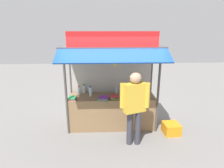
% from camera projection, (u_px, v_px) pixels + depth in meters
% --- Properties ---
extents(ground_plane, '(20.00, 20.00, 0.00)m').
position_uv_depth(ground_plane, '(112.00, 126.00, 5.40)').
color(ground_plane, slate).
extents(stall_counter, '(2.33, 0.69, 0.90)m').
position_uv_depth(stall_counter, '(112.00, 111.00, 5.27)').
color(stall_counter, olive).
rests_on(stall_counter, ground).
extents(stall_structure, '(2.53, 1.51, 2.62)m').
position_uv_depth(stall_structure, '(112.00, 71.00, 5.03)').
color(stall_structure, '#4C4742').
rests_on(stall_structure, ground).
extents(water_bottle_center, '(0.07, 0.07, 0.25)m').
position_uv_depth(water_bottle_center, '(79.00, 91.00, 5.24)').
color(water_bottle_center, silver).
rests_on(water_bottle_center, stall_counter).
extents(water_bottle_far_right, '(0.09, 0.09, 0.31)m').
position_uv_depth(water_bottle_far_right, '(135.00, 90.00, 5.21)').
color(water_bottle_far_right, silver).
rests_on(water_bottle_far_right, stall_counter).
extents(water_bottle_back_right, '(0.07, 0.07, 0.25)m').
position_uv_depth(water_bottle_back_right, '(116.00, 90.00, 5.34)').
color(water_bottle_back_right, silver).
rests_on(water_bottle_back_right, stall_counter).
extents(water_bottle_far_left, '(0.07, 0.07, 0.26)m').
position_uv_depth(water_bottle_far_left, '(84.00, 89.00, 5.35)').
color(water_bottle_far_left, silver).
rests_on(water_bottle_far_left, stall_counter).
extents(water_bottle_back_left, '(0.08, 0.08, 0.29)m').
position_uv_depth(water_bottle_back_left, '(90.00, 91.00, 5.12)').
color(water_bottle_back_left, silver).
rests_on(water_bottle_back_left, stall_counter).
extents(magazine_stack_left, '(0.25, 0.26, 0.07)m').
position_uv_depth(magazine_stack_left, '(114.00, 97.00, 5.00)').
color(magazine_stack_left, green).
rests_on(magazine_stack_left, stall_counter).
extents(magazine_stack_right, '(0.23, 0.31, 0.05)m').
position_uv_depth(magazine_stack_right, '(73.00, 98.00, 4.93)').
color(magazine_stack_right, purple).
rests_on(magazine_stack_right, stall_counter).
extents(magazine_stack_front_left, '(0.24, 0.26, 0.08)m').
position_uv_depth(magazine_stack_front_left, '(134.00, 98.00, 4.89)').
color(magazine_stack_front_left, blue).
rests_on(magazine_stack_front_left, stall_counter).
extents(magazine_stack_rear_center, '(0.28, 0.33, 0.07)m').
position_uv_depth(magazine_stack_rear_center, '(103.00, 99.00, 4.88)').
color(magazine_stack_rear_center, white).
rests_on(magazine_stack_rear_center, stall_counter).
extents(banana_bunch_rightmost, '(0.08, 0.08, 0.27)m').
position_uv_depth(banana_bunch_rightmost, '(74.00, 61.00, 4.38)').
color(banana_bunch_rightmost, '#332D23').
extents(banana_bunch_inner_left, '(0.10, 0.11, 0.32)m').
position_uv_depth(banana_bunch_inner_left, '(115.00, 63.00, 4.44)').
color(banana_bunch_inner_left, '#332D23').
extents(banana_bunch_leftmost, '(0.10, 0.10, 0.27)m').
position_uv_depth(banana_bunch_leftmost, '(89.00, 61.00, 4.39)').
color(banana_bunch_leftmost, '#332D23').
extents(banana_bunch_inner_right, '(0.10, 0.10, 0.25)m').
position_uv_depth(banana_bunch_inner_right, '(153.00, 60.00, 4.45)').
color(banana_bunch_inner_right, '#332D23').
extents(vendor_person, '(0.67, 0.37, 1.78)m').
position_uv_depth(vendor_person, '(135.00, 102.00, 4.26)').
color(vendor_person, '#383842').
rests_on(vendor_person, ground).
extents(plastic_crate, '(0.43, 0.43, 0.28)m').
position_uv_depth(plastic_crate, '(171.00, 128.00, 4.97)').
color(plastic_crate, orange).
rests_on(plastic_crate, ground).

